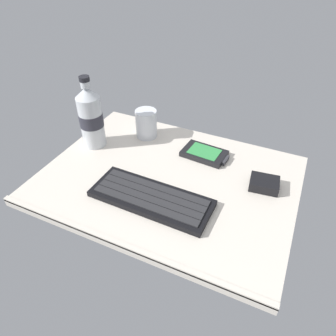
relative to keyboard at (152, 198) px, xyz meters
The scene contains 6 objects.
ground_plane 9.39cm from the keyboard, 91.52° to the left, with size 64.00×48.00×2.80cm.
keyboard is the anchor object (origin of this frame).
handheld_device 22.87cm from the keyboard, 76.92° to the left, with size 13.23×8.57×1.50cm.
juice_cup 28.75cm from the keyboard, 120.44° to the left, with size 6.40×6.40×8.50cm.
water_bottle 30.94cm from the keyboard, 151.51° to the left, with size 6.73×6.73×20.80cm.
charger_block 27.89cm from the keyboard, 34.63° to the left, with size 7.00×5.60×2.40cm, color black.
Camera 1 is at (26.00, -56.04, 52.28)cm, focal length 33.44 mm.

